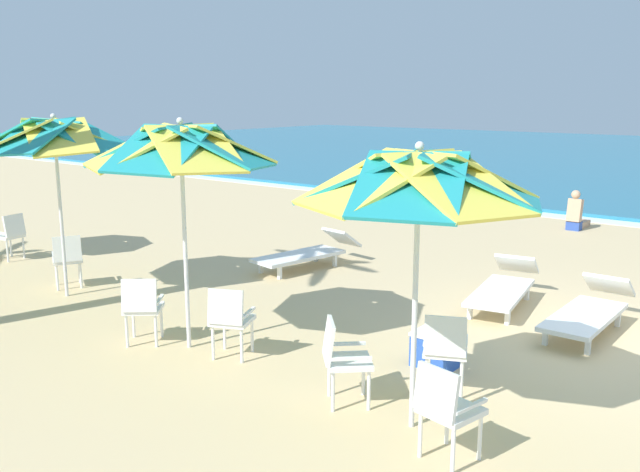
{
  "coord_description": "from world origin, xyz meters",
  "views": [
    {
      "loc": [
        2.09,
        -8.37,
        3.03
      ],
      "look_at": [
        -4.0,
        -0.73,
        1.0
      ],
      "focal_mm": 38.26,
      "sensor_mm": 36.0,
      "label": 1
    }
  ],
  "objects_px": {
    "cooler_box": "(435,350)",
    "beachgoer_seated": "(576,217)",
    "beach_umbrella_1": "(181,148)",
    "plastic_chair_3": "(230,317)",
    "beach_umbrella_2": "(55,137)",
    "sun_lounger_2": "(504,287)",
    "plastic_chair_5": "(67,257)",
    "sun_lounger_1": "(589,310)",
    "plastic_chair_0": "(446,406)",
    "plastic_chair_1": "(445,347)",
    "plastic_chair_2": "(342,356)",
    "sun_lounger_3": "(307,252)",
    "beach_umbrella_0": "(419,181)",
    "plastic_chair_6": "(10,234)",
    "plastic_chair_4": "(142,305)"
  },
  "relations": [
    {
      "from": "beach_umbrella_2",
      "to": "plastic_chair_5",
      "type": "distance_m",
      "value": 1.98
    },
    {
      "from": "sun_lounger_1",
      "to": "sun_lounger_3",
      "type": "distance_m",
      "value": 4.99
    },
    {
      "from": "beach_umbrella_1",
      "to": "beachgoer_seated",
      "type": "bearing_deg",
      "value": 83.51
    },
    {
      "from": "beach_umbrella_2",
      "to": "sun_lounger_1",
      "type": "height_order",
      "value": "beach_umbrella_2"
    },
    {
      "from": "beach_umbrella_1",
      "to": "plastic_chair_3",
      "type": "xyz_separation_m",
      "value": [
        0.65,
        0.08,
        -1.93
      ]
    },
    {
      "from": "plastic_chair_1",
      "to": "sun_lounger_3",
      "type": "relative_size",
      "value": 0.39
    },
    {
      "from": "plastic_chair_0",
      "to": "plastic_chair_5",
      "type": "height_order",
      "value": "same"
    },
    {
      "from": "sun_lounger_1",
      "to": "plastic_chair_1",
      "type": "bearing_deg",
      "value": -101.14
    },
    {
      "from": "sun_lounger_3",
      "to": "sun_lounger_2",
      "type": "bearing_deg",
      "value": 1.4
    },
    {
      "from": "plastic_chair_0",
      "to": "plastic_chair_1",
      "type": "xyz_separation_m",
      "value": [
        -0.65,
        1.2,
        0.0
      ]
    },
    {
      "from": "beach_umbrella_0",
      "to": "plastic_chair_1",
      "type": "distance_m",
      "value": 1.99
    },
    {
      "from": "plastic_chair_1",
      "to": "sun_lounger_2",
      "type": "bearing_deg",
      "value": 103.5
    },
    {
      "from": "beach_umbrella_0",
      "to": "plastic_chair_6",
      "type": "height_order",
      "value": "beach_umbrella_0"
    },
    {
      "from": "plastic_chair_4",
      "to": "plastic_chair_2",
      "type": "bearing_deg",
      "value": 4.0
    },
    {
      "from": "plastic_chair_5",
      "to": "beachgoer_seated",
      "type": "xyz_separation_m",
      "value": [
        4.72,
        9.95,
        -0.2
      ]
    },
    {
      "from": "beach_umbrella_0",
      "to": "plastic_chair_2",
      "type": "xyz_separation_m",
      "value": [
        -0.8,
        -0.01,
        -1.81
      ]
    },
    {
      "from": "beach_umbrella_2",
      "to": "cooler_box",
      "type": "height_order",
      "value": "beach_umbrella_2"
    },
    {
      "from": "plastic_chair_1",
      "to": "beach_umbrella_2",
      "type": "bearing_deg",
      "value": -175.31
    },
    {
      "from": "plastic_chair_3",
      "to": "beach_umbrella_2",
      "type": "bearing_deg",
      "value": 177.06
    },
    {
      "from": "plastic_chair_3",
      "to": "plastic_chair_6",
      "type": "distance_m",
      "value": 6.77
    },
    {
      "from": "plastic_chair_4",
      "to": "beach_umbrella_2",
      "type": "relative_size",
      "value": 0.31
    },
    {
      "from": "plastic_chair_5",
      "to": "beachgoer_seated",
      "type": "height_order",
      "value": "beachgoer_seated"
    },
    {
      "from": "beach_umbrella_1",
      "to": "plastic_chair_3",
      "type": "relative_size",
      "value": 3.21
    },
    {
      "from": "plastic_chair_2",
      "to": "sun_lounger_1",
      "type": "bearing_deg",
      "value": 71.43
    },
    {
      "from": "plastic_chair_6",
      "to": "cooler_box",
      "type": "relative_size",
      "value": 1.73
    },
    {
      "from": "beach_umbrella_2",
      "to": "plastic_chair_6",
      "type": "relative_size",
      "value": 3.19
    },
    {
      "from": "sun_lounger_3",
      "to": "beach_umbrella_2",
      "type": "bearing_deg",
      "value": -116.14
    },
    {
      "from": "beach_umbrella_0",
      "to": "plastic_chair_6",
      "type": "distance_m",
      "value": 9.48
    },
    {
      "from": "beach_umbrella_2",
      "to": "beach_umbrella_0",
      "type": "bearing_deg",
      "value": -2.98
    },
    {
      "from": "plastic_chair_0",
      "to": "plastic_chair_5",
      "type": "distance_m",
      "value": 7.3
    },
    {
      "from": "beach_umbrella_1",
      "to": "plastic_chair_5",
      "type": "relative_size",
      "value": 3.21
    },
    {
      "from": "cooler_box",
      "to": "beachgoer_seated",
      "type": "distance_m",
      "value": 9.28
    },
    {
      "from": "plastic_chair_1",
      "to": "sun_lounger_3",
      "type": "height_order",
      "value": "plastic_chair_1"
    },
    {
      "from": "plastic_chair_1",
      "to": "plastic_chair_5",
      "type": "height_order",
      "value": "same"
    },
    {
      "from": "beach_umbrella_0",
      "to": "plastic_chair_4",
      "type": "xyz_separation_m",
      "value": [
        -3.71,
        -0.22,
        -1.81
      ]
    },
    {
      "from": "beach_umbrella_2",
      "to": "sun_lounger_2",
      "type": "xyz_separation_m",
      "value": [
        5.43,
        3.73,
        -2.14
      ]
    },
    {
      "from": "plastic_chair_4",
      "to": "plastic_chair_1",
      "type": "bearing_deg",
      "value": 16.39
    },
    {
      "from": "cooler_box",
      "to": "plastic_chair_5",
      "type": "bearing_deg",
      "value": -172.75
    },
    {
      "from": "beach_umbrella_0",
      "to": "sun_lounger_2",
      "type": "height_order",
      "value": "beach_umbrella_0"
    },
    {
      "from": "sun_lounger_3",
      "to": "beachgoer_seated",
      "type": "relative_size",
      "value": 2.4
    },
    {
      "from": "plastic_chair_3",
      "to": "sun_lounger_3",
      "type": "xyz_separation_m",
      "value": [
        -2.01,
        3.83,
        -0.22
      ]
    },
    {
      "from": "beach_umbrella_1",
      "to": "plastic_chair_3",
      "type": "distance_m",
      "value": 2.03
    },
    {
      "from": "beach_umbrella_1",
      "to": "cooler_box",
      "type": "relative_size",
      "value": 5.56
    },
    {
      "from": "plastic_chair_5",
      "to": "sun_lounger_1",
      "type": "xyz_separation_m",
      "value": [
        7.15,
        3.09,
        -0.22
      ]
    },
    {
      "from": "plastic_chair_1",
      "to": "sun_lounger_1",
      "type": "relative_size",
      "value": 0.4
    },
    {
      "from": "plastic_chair_2",
      "to": "plastic_chair_6",
      "type": "xyz_separation_m",
      "value": [
        -8.45,
        1.01,
        0.0
      ]
    },
    {
      "from": "beach_umbrella_1",
      "to": "beach_umbrella_2",
      "type": "xyz_separation_m",
      "value": [
        -3.14,
        0.27,
        -0.0
      ]
    },
    {
      "from": "sun_lounger_2",
      "to": "sun_lounger_3",
      "type": "relative_size",
      "value": 1.0
    },
    {
      "from": "sun_lounger_3",
      "to": "cooler_box",
      "type": "xyz_separation_m",
      "value": [
        4.0,
        -2.58,
        -0.08
      ]
    },
    {
      "from": "plastic_chair_1",
      "to": "sun_lounger_1",
      "type": "xyz_separation_m",
      "value": [
        0.56,
        2.86,
        -0.22
      ]
    }
  ]
}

